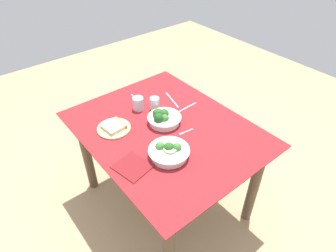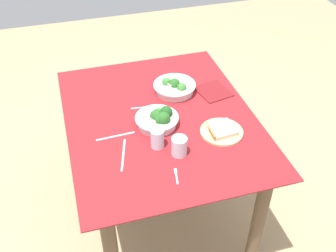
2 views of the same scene
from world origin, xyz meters
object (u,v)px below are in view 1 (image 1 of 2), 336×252
object	(u,v)px
bread_side_plate	(114,127)
napkin_folded_upper	(132,167)
broccoli_bowl_far	(169,152)
water_glass_center	(138,104)
fork_by_far_bowl	(134,98)
water_glass_side	(155,104)
broccoli_bowl_near	(163,118)
table_knife_left	(186,108)
table_knife_right	(172,100)
fork_by_near_bowl	(186,132)

from	to	relation	value
bread_side_plate	napkin_folded_upper	size ratio (longest dim) A/B	1.17
broccoli_bowl_far	water_glass_center	distance (m)	0.51
fork_by_far_bowl	napkin_folded_upper	size ratio (longest dim) A/B	0.52
water_glass_side	napkin_folded_upper	xyz separation A→B (m)	(-0.36, 0.43, -0.05)
broccoli_bowl_near	fork_by_far_bowl	distance (m)	0.37
table_knife_left	fork_by_far_bowl	bearing A→B (deg)	-60.82
water_glass_center	water_glass_side	world-z (taller)	water_glass_side
table_knife_right	napkin_folded_upper	bearing A→B (deg)	137.27
water_glass_center	fork_by_near_bowl	world-z (taller)	water_glass_center
water_glass_side	fork_by_near_bowl	distance (m)	0.32
broccoli_bowl_far	fork_by_near_bowl	xyz separation A→B (m)	(0.10, -0.22, -0.03)
broccoli_bowl_near	fork_by_near_bowl	xyz separation A→B (m)	(-0.17, -0.05, -0.04)
broccoli_bowl_near	water_glass_side	xyz separation A→B (m)	(0.15, -0.05, 0.01)
water_glass_side	fork_by_far_bowl	world-z (taller)	water_glass_side
fork_by_near_bowl	napkin_folded_upper	bearing A→B (deg)	12.48
broccoli_bowl_far	table_knife_left	world-z (taller)	broccoli_bowl_far
water_glass_center	napkin_folded_upper	size ratio (longest dim) A/B	0.50
water_glass_center	table_knife_left	bearing A→B (deg)	-127.44
broccoli_bowl_near	napkin_folded_upper	bearing A→B (deg)	118.46
table_knife_left	water_glass_center	bearing A→B (deg)	-39.97
broccoli_bowl_near	table_knife_right	distance (m)	0.28
water_glass_side	napkin_folded_upper	size ratio (longest dim) A/B	0.53
fork_by_far_bowl	napkin_folded_upper	bearing A→B (deg)	-24.53
napkin_folded_upper	water_glass_side	bearing A→B (deg)	-49.90
napkin_folded_upper	fork_by_far_bowl	bearing A→B (deg)	-34.75
table_knife_right	water_glass_side	bearing A→B (deg)	110.67
broccoli_bowl_far	table_knife_left	xyz separation A→B (m)	(0.29, -0.39, -0.03)
fork_by_near_bowl	table_knife_right	world-z (taller)	same
broccoli_bowl_near	water_glass_center	xyz separation A→B (m)	(0.23, 0.04, 0.01)
broccoli_bowl_far	broccoli_bowl_near	size ratio (longest dim) A/B	1.08
broccoli_bowl_near	table_knife_right	world-z (taller)	broccoli_bowl_near
broccoli_bowl_far	water_glass_side	world-z (taller)	water_glass_side
water_glass_side	napkin_folded_upper	bearing A→B (deg)	130.10
table_knife_right	fork_by_far_bowl	bearing A→B (deg)	60.15
broccoli_bowl_near	napkin_folded_upper	xyz separation A→B (m)	(-0.21, 0.38, -0.04)
broccoli_bowl_near	table_knife_left	distance (m)	0.23
broccoli_bowl_near	fork_by_far_bowl	bearing A→B (deg)	-2.85
bread_side_plate	water_glass_side	distance (m)	0.33
table_knife_right	napkin_folded_upper	xyz separation A→B (m)	(-0.38, 0.60, 0.00)
fork_by_far_bowl	fork_by_near_bowl	size ratio (longest dim) A/B	0.92
fork_by_near_bowl	napkin_folded_upper	distance (m)	0.43
water_glass_center	fork_by_far_bowl	world-z (taller)	water_glass_center
bread_side_plate	table_knife_left	size ratio (longest dim) A/B	1.10
broccoli_bowl_far	broccoli_bowl_near	distance (m)	0.31
bread_side_plate	table_knife_right	world-z (taller)	bread_side_plate
table_knife_left	table_knife_right	bearing A→B (deg)	-88.04
fork_by_near_bowl	fork_by_far_bowl	bearing A→B (deg)	-79.36
fork_by_far_bowl	table_knife_right	world-z (taller)	same
fork_by_far_bowl	table_knife_left	world-z (taller)	same
fork_by_far_bowl	napkin_folded_upper	xyz separation A→B (m)	(-0.57, 0.40, 0.00)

